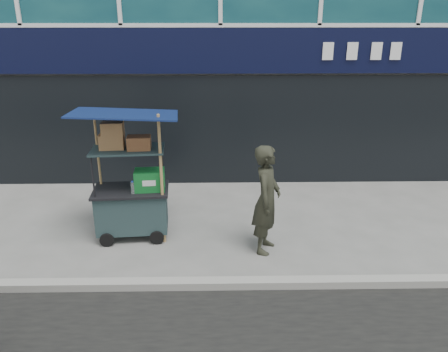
{
  "coord_description": "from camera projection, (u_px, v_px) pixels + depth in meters",
  "views": [
    {
      "loc": [
        -0.1,
        -5.41,
        3.59
      ],
      "look_at": [
        0.02,
        1.2,
        1.15
      ],
      "focal_mm": 35.0,
      "sensor_mm": 36.0,
      "label": 1
    }
  ],
  "objects": [
    {
      "name": "ground",
      "position": [
        224.0,
        279.0,
        6.31
      ],
      "size": [
        80.0,
        80.0,
        0.0
      ],
      "primitive_type": "plane",
      "color": "#62625D",
      "rests_on": "ground"
    },
    {
      "name": "vendor_cart",
      "position": [
        132.0,
        194.0,
        7.31
      ],
      "size": [
        1.74,
        1.29,
        2.23
      ],
      "rotation": [
        0.0,
        0.0,
        0.08
      ],
      "color": "#1B2E2F",
      "rests_on": "ground"
    },
    {
      "name": "curb",
      "position": [
        224.0,
        284.0,
        6.11
      ],
      "size": [
        80.0,
        0.18,
        0.12
      ],
      "primitive_type": "cube",
      "color": "gray",
      "rests_on": "ground"
    },
    {
      "name": "vendor_man",
      "position": [
        267.0,
        200.0,
        6.82
      ],
      "size": [
        0.6,
        0.74,
        1.76
      ],
      "primitive_type": "imported",
      "rotation": [
        0.0,
        0.0,
        1.25
      ],
      "color": "#26281D",
      "rests_on": "ground"
    }
  ]
}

